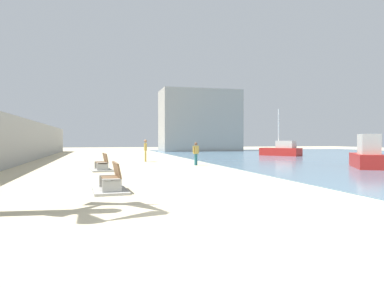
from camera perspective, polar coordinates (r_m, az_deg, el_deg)
name	(u,v)px	position (r m, az deg, el deg)	size (l,w,h in m)	color
ground_plane	(126,165)	(25.88, -10.35, -3.20)	(120.00, 120.00, 0.00)	#C6B793
seawall	(9,141)	(26.37, -26.84, 0.43)	(0.80, 64.00, 3.33)	#9E9E99
bench_near	(111,184)	(12.52, -12.69, -6.24)	(1.23, 2.16, 0.98)	#9E9E99
bench_far	(102,166)	(21.03, -14.03, -3.45)	(1.31, 2.20, 0.98)	#9E9E99
person_walking	(196,152)	(24.61, 0.61, -1.28)	(0.49, 0.30, 1.57)	teal
person_standing	(146,149)	(28.90, -7.33, -0.73)	(0.27, 0.51, 1.76)	gold
boat_far_right	(282,150)	(39.85, 13.91, -0.92)	(3.68, 4.45, 5.02)	red
boat_outer	(367,156)	(24.32, 25.87, -1.67)	(3.26, 4.23, 2.04)	red
harbor_building	(200,121)	(55.91, 1.23, 3.66)	(12.00, 6.00, 9.33)	#9E9E99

